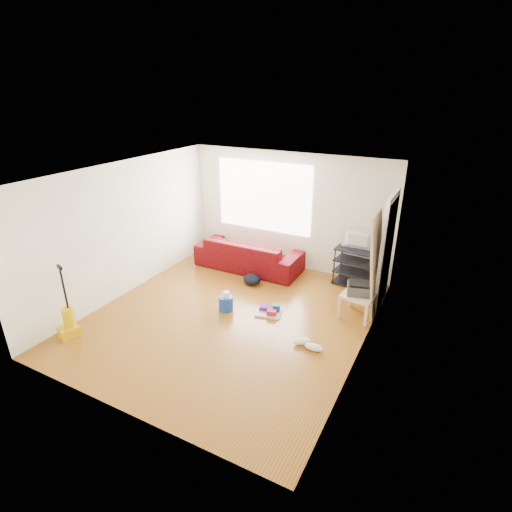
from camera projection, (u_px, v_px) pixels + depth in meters
The scene contains 13 objects.
room at pixel (236, 248), 6.57m from camera, with size 4.51×5.01×2.51m.
sofa at pixel (249, 268), 8.85m from camera, with size 2.31×0.90×0.68m, color #2E0102.
tv_stand at pixel (355, 267), 7.95m from camera, with size 0.81×0.52×0.78m.
tv at pixel (357, 240), 7.73m from camera, with size 0.64×0.08×0.37m, color black.
side_table at pixel (359, 297), 6.87m from camera, with size 0.59×0.59×0.43m.
printer at pixel (360, 288), 6.80m from camera, with size 0.48×0.41×0.21m.
bucket at pixel (226, 309), 7.20m from camera, with size 0.26×0.26×0.26m, color #14399B.
toilet_paper at pixel (226, 301), 7.11m from camera, with size 0.12×0.12×0.11m, color white.
cleaning_tray at pixel (270, 311), 7.06m from camera, with size 0.51×0.45×0.16m.
backpack at pixel (252, 284), 8.12m from camera, with size 0.37×0.30×0.20m, color black.
sneakers at pixel (308, 344), 6.13m from camera, with size 0.51×0.27×0.12m.
vacuum at pixel (68, 323), 6.38m from camera, with size 0.33×0.36×1.21m.
door_panel at pixel (370, 311), 7.14m from camera, with size 0.04×0.73×1.82m, color #99754B.
Camera 1 is at (3.19, -5.09, 3.72)m, focal length 28.00 mm.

